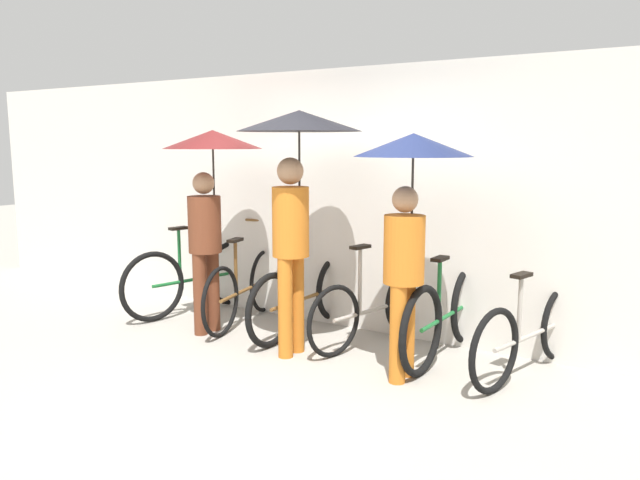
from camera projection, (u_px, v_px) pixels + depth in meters
name	position (u px, v px, depth m)	size (l,w,h in m)	color
ground_plane	(246.00, 385.00, 4.85)	(30.00, 30.00, 0.00)	#9E998E
back_wall	(361.00, 201.00, 6.18)	(11.61, 0.12, 2.59)	silver
parked_bicycle_0	(195.00, 278.00, 6.87)	(0.58, 1.74, 0.98)	black
parked_bicycle_1	(245.00, 288.00, 6.47)	(0.51, 1.66, 1.03)	black
parked_bicycle_2	(306.00, 296.00, 6.15)	(0.44, 1.80, 1.08)	black
parked_bicycle_3	(373.00, 307.00, 5.81)	(0.55, 1.65, 1.11)	black
parked_bicycle_4	(447.00, 315.00, 5.42)	(0.44, 1.77, 1.00)	black
parked_bicycle_5	(531.00, 333.00, 5.01)	(0.58, 1.69, 0.98)	black
pedestrian_leading	(210.00, 176.00, 6.04)	(0.97, 0.97, 1.99)	brown
pedestrian_center	(296.00, 160.00, 5.37)	(1.09, 1.09, 2.14)	#C66B1E
pedestrian_trailing	(410.00, 190.00, 4.82)	(0.93, 0.93, 1.94)	#C66B1E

